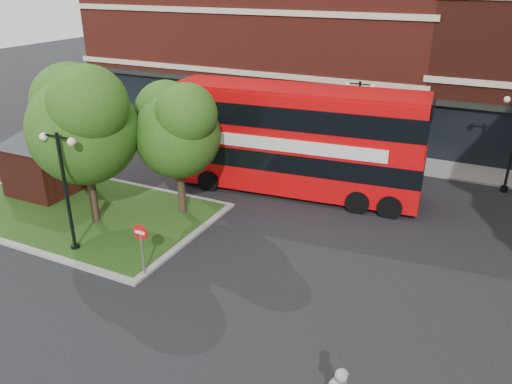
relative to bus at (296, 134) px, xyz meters
The scene contains 13 objects.
ground 10.25m from the bus, 91.31° to the right, with size 120.00×120.00×0.00m, color black.
pavement_far 7.40m from the bus, 91.89° to the left, with size 44.00×3.00×0.12m, color slate.
terrace_far_left 16.89m from the bus, 120.01° to the left, with size 26.00×12.00×14.00m, color maroon.
traffic_island 11.07m from the bus, 140.56° to the right, with size 12.60×7.60×0.15m.
kiosk 12.64m from the bus, 152.81° to the right, with size 6.51×6.51×3.60m.
tree_island_west 10.05m from the bus, 133.48° to the right, with size 5.40×4.71×7.21m.
tree_island_east 6.15m from the bus, 128.95° to the right, with size 4.46×3.90×6.29m.
lamp_island 11.15m from the bus, 120.89° to the right, with size 1.72×0.36×5.00m.
lamp_far_left 5.07m from the bus, 69.43° to the left, with size 1.72×0.36×5.00m.
bus is the anchor object (origin of this frame).
car_silver 6.58m from the bus, 129.06° to the left, with size 1.49×3.71×1.27m, color #B6B9BD.
car_white 6.74m from the bus, 57.14° to the left, with size 1.31×3.75×1.24m, color silver.
no_entry_sign 10.17m from the bus, 101.61° to the right, with size 0.60×0.07×2.16m.
Camera 1 is at (8.86, -12.43, 10.36)m, focal length 35.00 mm.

